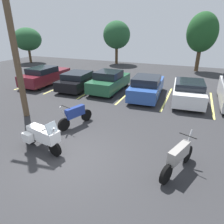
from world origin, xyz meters
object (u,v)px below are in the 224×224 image
Objects in this scene: motorcycle_touring at (42,136)px; motorcycle_third at (75,115)px; car_green at (109,81)px; motorcycle_second at (178,157)px; car_maroon at (45,76)px; car_black at (79,80)px; car_white at (188,91)px; car_blue at (147,87)px; utility_pole at (10,25)px.

motorcycle_touring is 2.38m from motorcycle_third.
motorcycle_third is 0.46× the size of car_green.
motorcycle_second is 13.88m from car_maroon.
car_green reaches higher than motorcycle_second.
car_black is at bearing 111.65° from motorcycle_touring.
car_white is (4.99, 5.90, 0.15)m from motorcycle_third.
motorcycle_second is 8.05m from car_blue.
car_white is (11.60, 0.11, -0.02)m from car_maroon.
car_black is (-3.29, 8.28, 0.00)m from motorcycle_touring.
car_white reaches higher than motorcycle_second.
motorcycle_second is 9.45m from utility_pole.
motorcycle_third is at bearing -82.76° from car_green.
car_white is (8.30, -0.01, 0.06)m from car_black.
car_maroon is 5.84m from car_green.
motorcycle_second is 9.77m from car_green.
utility_pole reaches higher than car_white.
utility_pole reaches higher than car_blue.
motorcycle_touring reaches higher than motorcycle_second.
car_green is (2.53, 0.23, 0.08)m from car_black.
car_black is 2.54m from car_green.
car_black is (3.30, 0.12, -0.08)m from car_maroon.
motorcycle_touring reaches higher than car_black.
motorcycle_second is 7.56m from car_white.
car_maroon is at bearing -179.60° from car_blue.
utility_pole is (-8.34, 1.68, 4.11)m from motorcycle_second.
car_maroon is at bearing -177.98° from car_black.
motorcycle_touring is at bearing -90.47° from motorcycle_third.
motorcycle_touring is 8.91m from car_black.
car_white is (-0.10, 7.56, 0.14)m from motorcycle_second.
motorcycle_second reaches higher than motorcycle_third.
motorcycle_touring is 8.53m from car_blue.
car_maroon is at bearing -176.55° from car_green.
car_black is at bearing 119.24° from motorcycle_third.
motorcycle_third is 0.44× the size of car_white.
utility_pole is at bearing -89.42° from car_black.
motorcycle_third is 0.22× the size of utility_pole.
car_maroon is (-6.61, 5.79, 0.18)m from motorcycle_third.
motorcycle_touring is 5.17m from motorcycle_second.
car_maroon is 0.99× the size of car_blue.
car_green is at bearing 95.10° from motorcycle_touring.
motorcycle_touring is 9.67m from car_white.
utility_pole is at bearing -144.49° from car_white.
motorcycle_touring is 0.24× the size of utility_pole.
car_blue is 0.52× the size of utility_pole.
motorcycle_third is 6.19m from car_green.
motorcycle_touring is 5.69m from utility_pole.
car_white is at bearing 90.79° from motorcycle_second.
car_green reaches higher than car_white.
motorcycle_second is at bearing -32.49° from car_maroon.
motorcycle_touring is 1.03× the size of motorcycle_second.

